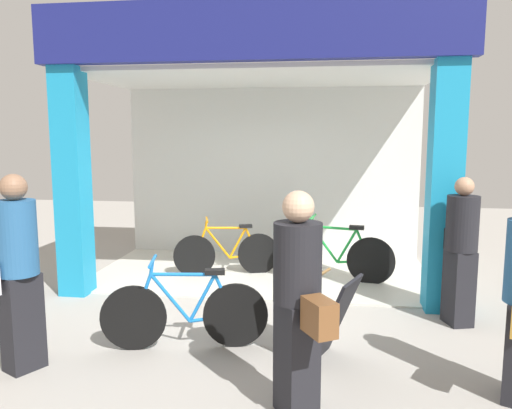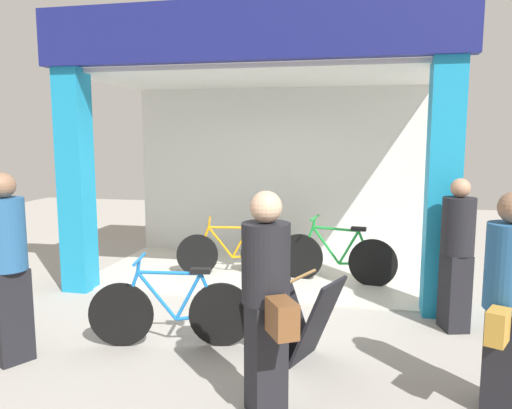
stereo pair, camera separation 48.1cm
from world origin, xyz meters
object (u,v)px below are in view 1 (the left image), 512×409
(bicycle_inside_1, at_px, (334,256))
(pedestrian_2, at_px, (18,270))
(sandwich_board_sign, at_px, (319,316))
(bicycle_parked_0, at_px, (185,313))
(pedestrian_3, at_px, (460,249))
(pedestrian_1, at_px, (298,302))
(bicycle_inside_0, at_px, (227,252))

(bicycle_inside_1, relative_size, pedestrian_2, 0.97)
(sandwich_board_sign, bearing_deg, pedestrian_2, -167.06)
(bicycle_parked_0, height_order, pedestrian_2, pedestrian_2)
(sandwich_board_sign, height_order, pedestrian_2, pedestrian_2)
(sandwich_board_sign, bearing_deg, pedestrian_3, 35.47)
(bicycle_inside_1, xyz_separation_m, sandwich_board_sign, (-0.18, -2.54, 0.03))
(sandwich_board_sign, xyz_separation_m, pedestrian_1, (-0.14, -1.01, 0.48))
(bicycle_inside_0, xyz_separation_m, pedestrian_3, (2.92, -1.56, 0.50))
(bicycle_inside_1, bearing_deg, pedestrian_1, -95.21)
(pedestrian_1, height_order, pedestrian_3, pedestrian_1)
(bicycle_inside_0, distance_m, bicycle_parked_0, 2.61)
(pedestrian_3, bearing_deg, bicycle_inside_1, 132.57)
(bicycle_inside_1, bearing_deg, pedestrian_3, -47.43)
(pedestrian_1, relative_size, pedestrian_3, 1.03)
(sandwich_board_sign, height_order, pedestrian_3, pedestrian_3)
(sandwich_board_sign, relative_size, pedestrian_2, 0.47)
(pedestrian_1, distance_m, pedestrian_2, 2.51)
(bicycle_inside_0, bearing_deg, pedestrian_3, -28.11)
(bicycle_inside_0, bearing_deg, bicycle_inside_1, -3.82)
(pedestrian_1, bearing_deg, pedestrian_2, 170.64)
(bicycle_inside_1, height_order, bicycle_parked_0, bicycle_inside_1)
(bicycle_parked_0, relative_size, pedestrian_2, 0.92)
(pedestrian_2, bearing_deg, sandwich_board_sign, 12.94)
(bicycle_inside_0, xyz_separation_m, pedestrian_1, (1.26, -3.66, 0.54))
(bicycle_parked_0, bearing_deg, pedestrian_1, -42.06)
(pedestrian_2, bearing_deg, bicycle_parked_0, 25.75)
(pedestrian_3, bearing_deg, bicycle_parked_0, -159.61)
(bicycle_inside_0, distance_m, sandwich_board_sign, 3.00)
(sandwich_board_sign, distance_m, pedestrian_3, 1.92)
(pedestrian_1, distance_m, pedestrian_3, 2.67)
(bicycle_inside_1, distance_m, pedestrian_3, 2.03)
(bicycle_parked_0, distance_m, pedestrian_2, 1.57)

